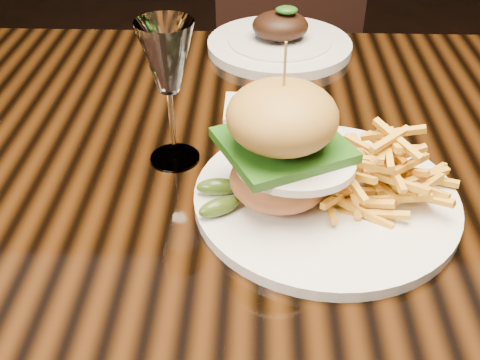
{
  "coord_description": "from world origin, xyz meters",
  "views": [
    {
      "loc": [
        -0.01,
        -0.66,
        1.2
      ],
      "look_at": [
        -0.03,
        -0.14,
        0.81
      ],
      "focal_mm": 42.0,
      "sensor_mm": 36.0,
      "label": 1
    }
  ],
  "objects_px": {
    "wine_glass": "(167,62)",
    "dining_table": "(260,196)",
    "burger_plate": "(326,165)",
    "chair_far": "(299,44)",
    "far_dish": "(280,42)"
  },
  "relations": [
    {
      "from": "burger_plate",
      "to": "wine_glass",
      "type": "height_order",
      "value": "burger_plate"
    },
    {
      "from": "burger_plate",
      "to": "chair_far",
      "type": "distance_m",
      "value": 1.03
    },
    {
      "from": "wine_glass",
      "to": "dining_table",
      "type": "bearing_deg",
      "value": 7.94
    },
    {
      "from": "dining_table",
      "to": "burger_plate",
      "type": "height_order",
      "value": "burger_plate"
    },
    {
      "from": "far_dish",
      "to": "chair_far",
      "type": "relative_size",
      "value": 0.29
    },
    {
      "from": "wine_glass",
      "to": "far_dish",
      "type": "height_order",
      "value": "wine_glass"
    },
    {
      "from": "dining_table",
      "to": "chair_far",
      "type": "distance_m",
      "value": 0.91
    },
    {
      "from": "burger_plate",
      "to": "wine_glass",
      "type": "relative_size",
      "value": 1.66
    },
    {
      "from": "far_dish",
      "to": "chair_far",
      "type": "distance_m",
      "value": 0.58
    },
    {
      "from": "chair_far",
      "to": "wine_glass",
      "type": "bearing_deg",
      "value": -115.55
    },
    {
      "from": "dining_table",
      "to": "wine_glass",
      "type": "distance_m",
      "value": 0.25
    },
    {
      "from": "dining_table",
      "to": "wine_glass",
      "type": "bearing_deg",
      "value": -172.06
    },
    {
      "from": "dining_table",
      "to": "chair_far",
      "type": "height_order",
      "value": "chair_far"
    },
    {
      "from": "wine_glass",
      "to": "chair_far",
      "type": "bearing_deg",
      "value": 75.76
    },
    {
      "from": "wine_glass",
      "to": "far_dish",
      "type": "distance_m",
      "value": 0.43
    }
  ]
}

